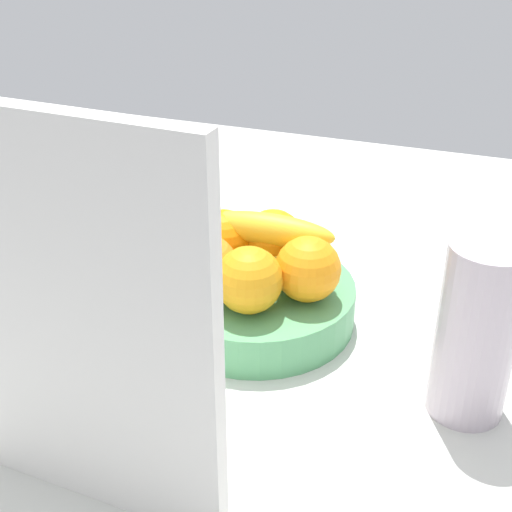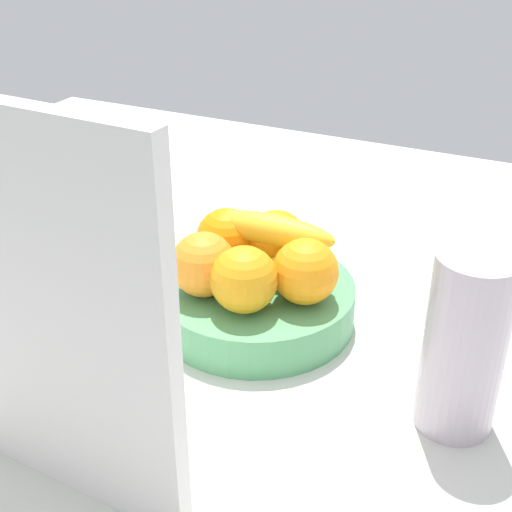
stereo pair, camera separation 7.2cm
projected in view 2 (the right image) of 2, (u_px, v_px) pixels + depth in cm
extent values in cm
cube|color=silver|center=(276.00, 326.00, 89.63)|extent=(180.00, 140.00, 3.00)
cylinder|color=#539E66|center=(256.00, 302.00, 87.02)|extent=(24.75, 24.75, 5.21)
sphere|color=orange|center=(244.00, 280.00, 79.02)|extent=(7.88, 7.88, 7.88)
sphere|color=orange|center=(305.00, 272.00, 80.64)|extent=(7.88, 7.88, 7.88)
sphere|color=orange|center=(276.00, 241.00, 87.53)|extent=(7.88, 7.88, 7.88)
sphere|color=orange|center=(227.00, 239.00, 88.05)|extent=(7.88, 7.88, 7.88)
sphere|color=orange|center=(203.00, 264.00, 82.14)|extent=(7.88, 7.88, 7.88)
ellipsoid|color=yellow|center=(271.00, 259.00, 87.33)|extent=(16.30, 12.89, 4.00)
ellipsoid|color=yellow|center=(276.00, 242.00, 86.63)|extent=(17.46, 7.79, 4.00)
ellipsoid|color=yellow|center=(270.00, 230.00, 84.81)|extent=(17.14, 4.63, 4.00)
cube|color=white|center=(34.00, 315.00, 56.65)|extent=(28.05, 3.06, 36.00)
cylinder|color=#BCAEB9|center=(464.00, 344.00, 67.09)|extent=(8.00, 8.00, 19.43)
cylinder|color=white|center=(482.00, 308.00, 88.94)|extent=(7.75, 7.75, 1.69)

